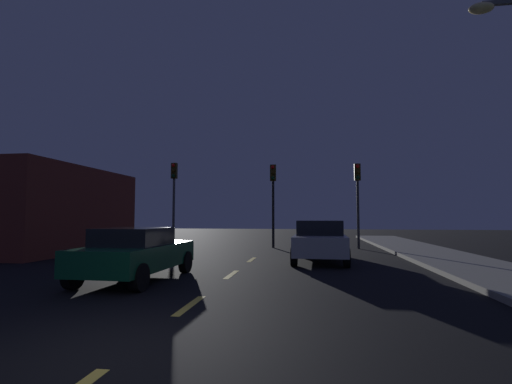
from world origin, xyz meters
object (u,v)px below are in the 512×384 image
(traffic_signal_left, at_px, (174,188))
(car_stopped_ahead, at_px, (320,240))
(traffic_signal_right, at_px, (358,189))
(car_adjacent_lane, at_px, (136,253))

(traffic_signal_left, xyz_separation_m, car_stopped_ahead, (8.05, -5.73, -2.56))
(traffic_signal_right, bearing_deg, car_stopped_ahead, -110.73)
(car_stopped_ahead, relative_size, car_adjacent_lane, 1.14)
(traffic_signal_left, distance_m, car_stopped_ahead, 10.20)
(traffic_signal_left, relative_size, car_adjacent_lane, 1.18)
(traffic_signal_left, distance_m, traffic_signal_right, 10.22)
(traffic_signal_right, xyz_separation_m, car_adjacent_lane, (-7.15, -10.78, -2.46))
(car_adjacent_lane, bearing_deg, traffic_signal_left, 105.88)
(traffic_signal_left, xyz_separation_m, car_adjacent_lane, (3.07, -10.78, -2.62))
(traffic_signal_right, height_order, car_adjacent_lane, traffic_signal_right)
(car_stopped_ahead, bearing_deg, traffic_signal_right, 69.27)
(traffic_signal_right, height_order, car_stopped_ahead, traffic_signal_right)
(traffic_signal_left, height_order, car_adjacent_lane, traffic_signal_left)
(traffic_signal_left, height_order, traffic_signal_right, traffic_signal_left)
(traffic_signal_right, distance_m, car_stopped_ahead, 6.57)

